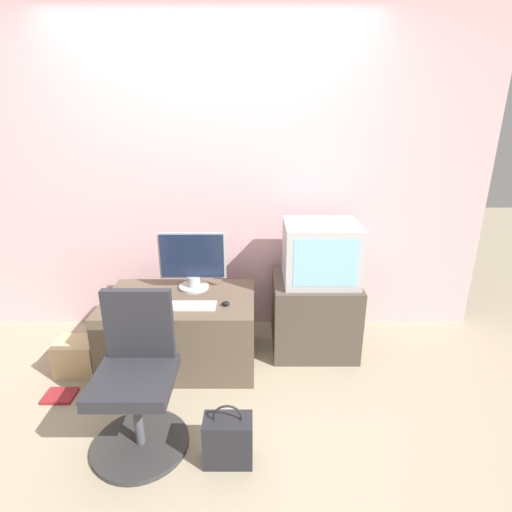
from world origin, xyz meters
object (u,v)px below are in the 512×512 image
Objects in this scene: mouse at (225,304)px; cardboard_box_lower at (77,357)px; book at (59,396)px; crt_tv at (320,252)px; handbag at (228,440)px; keyboard at (192,306)px; office_chair at (137,386)px; main_monitor at (192,262)px.

cardboard_box_lower is (-1.08, -0.01, -0.42)m from mouse.
crt_tv is at bearing 19.14° from book.
mouse is at bearing 15.33° from book.
crt_tv is 1.45m from handbag.
keyboard is 0.36× the size of office_chair.
handbag is (1.14, -0.80, 0.02)m from cardboard_box_lower.
crt_tv is at bearing 41.03° from office_chair.
mouse reaches higher than keyboard.
main_monitor is 2.53× the size of book.
main_monitor reaches higher than handbag.
office_chair is 2.42× the size of handbag.
cardboard_box_lower is 0.31m from book.
keyboard is 0.70m from office_chair.
mouse is 1.15m from cardboard_box_lower.
main_monitor is 0.38m from keyboard.
keyboard is 0.22m from mouse.
mouse is at bearing -48.76° from main_monitor.
main_monitor is 1.36× the size of handbag.
crt_tv reaches higher than mouse.
handbag is at bearing -85.71° from mouse.
keyboard is at bearing -0.19° from cardboard_box_lower.
cardboard_box_lower is at bearing -169.39° from crt_tv.
main_monitor is 1.06m from cardboard_box_lower.
handbag is (0.06, -0.81, -0.40)m from mouse.
cardboard_box_lower is at bearing 87.36° from book.
crt_tv is 0.61× the size of office_chair.
crt_tv is 1.92m from cardboard_box_lower.
crt_tv is at bearing 20.07° from keyboard.
mouse is 0.10× the size of crt_tv.
mouse is (0.26, -0.30, -0.19)m from main_monitor.
office_chair is at bearing -45.61° from cardboard_box_lower.
main_monitor is at bearing 79.58° from office_chair.
office_chair reaches higher than keyboard.
book is at bearing -144.14° from main_monitor.
mouse reaches higher than handbag.
office_chair is at bearing -100.42° from main_monitor.
main_monitor reaches higher than office_chair.
book is at bearing -164.67° from mouse.
mouse is at bearing 94.29° from handbag.
mouse reaches higher than book.
office_chair is (-1.13, -0.98, -0.43)m from crt_tv.
crt_tv is 2.04m from book.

